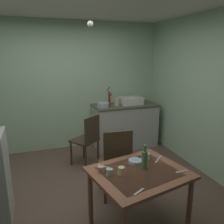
{
  "coord_description": "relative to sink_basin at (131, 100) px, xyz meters",
  "views": [
    {
      "loc": [
        -0.56,
        -2.76,
        1.95
      ],
      "look_at": [
        0.43,
        0.07,
        1.18
      ],
      "focal_mm": 36.64,
      "sensor_mm": 36.0,
      "label": 1
    }
  ],
  "objects": [
    {
      "name": "sink_basin",
      "position": [
        0.0,
        0.0,
        0.0
      ],
      "size": [
        0.44,
        0.34,
        0.15
      ],
      "color": "white",
      "rests_on": "counter_cabinet"
    },
    {
      "name": "hand_pump",
      "position": [
        -0.46,
        0.05,
        0.09
      ],
      "size": [
        0.05,
        0.27,
        0.39
      ],
      "color": "maroon",
      "rests_on": "counter_cabinet"
    },
    {
      "name": "wall_right",
      "position": [
        0.72,
        -1.56,
        0.3
      ],
      "size": [
        0.1,
        3.86,
        2.58
      ],
      "primitive_type": "cube",
      "color": "#AACCAB",
      "rests_on": "ground"
    },
    {
      "name": "counter_cabinet",
      "position": [
        -0.13,
        -0.0,
        -0.53
      ],
      "size": [
        1.33,
        0.64,
        0.91
      ],
      "color": "#B0B4AC",
      "rests_on": "ground"
    },
    {
      "name": "mug_dark",
      "position": [
        -1.13,
        -2.33,
        -0.22
      ],
      "size": [
        0.07,
        0.07,
        0.09
      ],
      "primitive_type": "cylinder",
      "color": "beige",
      "rests_on": "dining_table"
    },
    {
      "name": "serving_bowl_wide",
      "position": [
        -0.88,
        -2.14,
        -0.25
      ],
      "size": [
        0.15,
        0.15,
        0.04
      ],
      "primitive_type": "cylinder",
      "color": "#9EB2C6",
      "rests_on": "dining_table"
    },
    {
      "name": "serving_spoon",
      "position": [
        -1.09,
        -2.66,
        -0.27
      ],
      "size": [
        0.13,
        0.08,
        0.0
      ],
      "primitive_type": "cube",
      "rotation": [
        0.0,
        0.0,
        3.63
      ],
      "color": "beige",
      "rests_on": "dining_table"
    },
    {
      "name": "mug_tall",
      "position": [
        -1.31,
        -2.2,
        -0.24
      ],
      "size": [
        0.07,
        0.07,
        0.06
      ],
      "primitive_type": "cylinder",
      "color": "tan",
      "rests_on": "dining_table"
    },
    {
      "name": "chair_far_side",
      "position": [
        -0.95,
        -1.7,
        -0.46
      ],
      "size": [
        0.44,
        0.44,
        1.01
      ],
      "color": "#473722",
      "rests_on": "ground"
    },
    {
      "name": "teaspoon_near_bowl",
      "position": [
        -1.26,
        -2.09,
        -0.27
      ],
      "size": [
        0.11,
        0.14,
        0.0
      ],
      "primitive_type": "cube",
      "rotation": [
        0.0,
        0.0,
        2.23
      ],
      "color": "beige",
      "rests_on": "dining_table"
    },
    {
      "name": "teacup_cream",
      "position": [
        -1.25,
        -2.29,
        -0.23
      ],
      "size": [
        0.07,
        0.07,
        0.07
      ],
      "primitive_type": "cylinder",
      "color": "#ADD1C1",
      "rests_on": "dining_table"
    },
    {
      "name": "teacup_mint",
      "position": [
        -0.71,
        -2.1,
        -0.23
      ],
      "size": [
        0.06,
        0.06,
        0.08
      ],
      "primitive_type": "cylinder",
      "color": "#ADD1C1",
      "rests_on": "dining_table"
    },
    {
      "name": "mixing_bowl_counter",
      "position": [
        -0.62,
        -0.05,
        -0.04
      ],
      "size": [
        0.25,
        0.25,
        0.08
      ],
      "primitive_type": "cylinder",
      "color": "#9EB2C6",
      "rests_on": "counter_cabinet"
    },
    {
      "name": "dining_table",
      "position": [
        -0.92,
        -2.33,
        -0.37
      ],
      "size": [
        1.11,
        0.99,
        0.72
      ],
      "color": "brown",
      "rests_on": "ground"
    },
    {
      "name": "stoneware_crock",
      "position": [
        -0.32,
        -0.03,
        -0.0
      ],
      "size": [
        0.11,
        0.11,
        0.15
      ],
      "primitive_type": "cylinder",
      "color": "beige",
      "rests_on": "counter_cabinet"
    },
    {
      "name": "chair_by_counter",
      "position": [
        -1.1,
        -0.63,
        -0.49
      ],
      "size": [
        0.56,
        0.56,
        0.92
      ],
      "color": "#403021",
      "rests_on": "ground"
    },
    {
      "name": "pendant_bulb",
      "position": [
        -1.15,
        -1.22,
        1.33
      ],
      "size": [
        0.08,
        0.08,
        0.08
      ],
      "primitive_type": "sphere",
      "color": "#F9EFCC"
    },
    {
      "name": "teaspoon_by_cup",
      "position": [
        -0.5,
        -2.48,
        -0.27
      ],
      "size": [
        0.14,
        0.02,
        0.0
      ],
      "primitive_type": "cube",
      "rotation": [
        0.0,
        0.0,
        3.12
      ],
      "color": "beige",
      "rests_on": "dining_table"
    },
    {
      "name": "wall_back",
      "position": [
        -1.36,
        0.37,
        0.3
      ],
      "size": [
        4.16,
        0.1,
        2.58
      ],
      "primitive_type": "cube",
      "color": "#ADD0AF",
      "rests_on": "ground"
    },
    {
      "name": "table_knife",
      "position": [
        -0.58,
        -2.14,
        -0.27
      ],
      "size": [
        0.16,
        0.15,
        0.0
      ],
      "primitive_type": "cube",
      "rotation": [
        0.0,
        0.0,
        3.88
      ],
      "color": "silver",
      "rests_on": "dining_table"
    },
    {
      "name": "glass_bottle",
      "position": [
        -0.84,
        -2.29,
        -0.16
      ],
      "size": [
        0.07,
        0.07,
        0.27
      ],
      "color": "#4C7F56",
      "rests_on": "dining_table"
    },
    {
      "name": "ground_plane",
      "position": [
        -1.36,
        -1.56,
        -0.99
      ],
      "size": [
        5.06,
        5.06,
        0.0
      ],
      "primitive_type": "plane",
      "color": "brown"
    }
  ]
}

